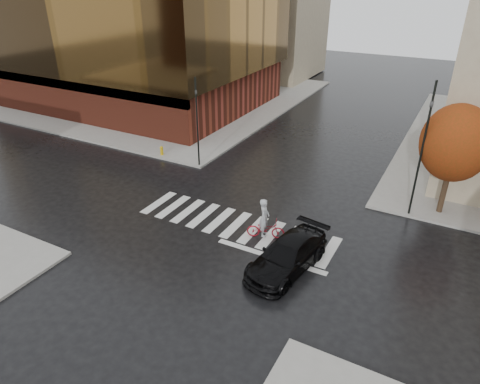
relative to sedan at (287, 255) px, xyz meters
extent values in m
plane|color=black|center=(-4.09, 1.80, -0.76)|extent=(120.00, 120.00, 0.00)
cube|color=gray|center=(-25.09, 22.80, -0.68)|extent=(30.00, 30.00, 0.15)
cube|color=silver|center=(-4.09, 2.30, -0.75)|extent=(12.00, 3.00, 0.01)
cube|color=maroon|center=(-26.09, 19.80, 1.39)|extent=(26.00, 18.00, 4.00)
cube|color=beige|center=(-26.09, 11.00, 2.89)|extent=(26.00, 0.40, 1.00)
cube|color=olive|center=(-26.09, 19.80, 9.39)|extent=(27.00, 19.00, 12.00)
cylinder|color=black|center=(5.91, 9.20, 0.79)|extent=(0.32, 0.32, 2.80)
ellipsoid|color=maroon|center=(5.91, 9.20, 3.71)|extent=(3.80, 3.80, 4.37)
imported|color=black|center=(0.00, 0.00, 0.00)|extent=(2.96, 5.51, 1.52)
imported|color=maroon|center=(-2.07, 1.96, -0.23)|extent=(2.15, 1.37, 1.07)
imported|color=#A1A4A9|center=(-2.17, 1.96, 0.47)|extent=(0.76, 0.92, 2.17)
cylinder|color=black|center=(-10.39, 8.10, 2.59)|extent=(0.12, 0.12, 6.40)
imported|color=black|center=(-10.39, 8.10, 4.91)|extent=(0.20, 0.18, 0.80)
cylinder|color=black|center=(4.36, 8.10, 3.29)|extent=(0.12, 0.12, 7.80)
imported|color=black|center=(4.36, 8.10, 6.12)|extent=(0.20, 0.22, 0.98)
cylinder|color=#C79A0B|center=(-13.97, 8.30, -0.32)|extent=(0.23, 0.23, 0.58)
sphere|color=#C79A0B|center=(-13.97, 8.30, -0.03)|extent=(0.25, 0.25, 0.25)
cylinder|color=#402417|center=(-1.28, -0.20, -0.75)|extent=(0.57, 0.57, 0.01)
camera|label=1|loc=(5.99, -15.78, 12.18)|focal=32.00mm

